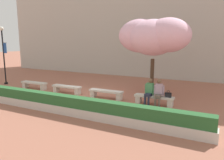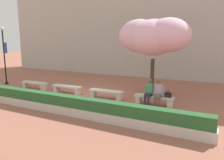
# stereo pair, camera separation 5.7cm
# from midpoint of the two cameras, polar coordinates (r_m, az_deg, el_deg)

# --- Properties ---
(ground_plane) EXTENTS (100.00, 100.00, 0.00)m
(ground_plane) POSITION_cam_midpoint_polar(r_m,az_deg,el_deg) (12.62, -6.79, -4.03)
(ground_plane) COLOR #9E604C
(building_facade) EXTENTS (28.00, 4.00, 10.57)m
(building_facade) POSITION_cam_midpoint_polar(r_m,az_deg,el_deg) (20.96, 8.25, 16.09)
(building_facade) COLOR #B7B2A8
(building_facade) RESTS_ON ground
(stone_bench_west_end) EXTENTS (1.93, 0.45, 0.45)m
(stone_bench_west_end) POSITION_cam_midpoint_polar(r_m,az_deg,el_deg) (15.12, -19.50, -0.99)
(stone_bench_west_end) COLOR beige
(stone_bench_west_end) RESTS_ON ground
(stone_bench_near_west) EXTENTS (1.93, 0.45, 0.45)m
(stone_bench_near_west) POSITION_cam_midpoint_polar(r_m,az_deg,el_deg) (13.32, -11.58, -2.05)
(stone_bench_near_west) COLOR beige
(stone_bench_near_west) RESTS_ON ground
(stone_bench_center) EXTENTS (1.93, 0.45, 0.45)m
(stone_bench_center) POSITION_cam_midpoint_polar(r_m,az_deg,el_deg) (11.87, -1.45, -3.34)
(stone_bench_center) COLOR beige
(stone_bench_center) RESTS_ON ground
(stone_bench_near_east) EXTENTS (1.93, 0.45, 0.45)m
(stone_bench_near_east) POSITION_cam_midpoint_polar(r_m,az_deg,el_deg) (10.88, 11.02, -4.78)
(stone_bench_near_east) COLOR beige
(stone_bench_near_east) RESTS_ON ground
(person_seated_left) EXTENTS (0.51, 0.70, 1.29)m
(person_seated_left) POSITION_cam_midpoint_polar(r_m,az_deg,el_deg) (10.80, 9.84, -2.72)
(person_seated_left) COLOR black
(person_seated_left) RESTS_ON ground
(person_seated_right) EXTENTS (0.51, 0.71, 1.29)m
(person_seated_right) POSITION_cam_midpoint_polar(r_m,az_deg,el_deg) (10.67, 12.22, -2.95)
(person_seated_right) COLOR black
(person_seated_right) RESTS_ON ground
(handbag) EXTENTS (0.30, 0.15, 0.34)m
(handbag) POSITION_cam_midpoint_polar(r_m,az_deg,el_deg) (10.66, 14.58, -3.73)
(handbag) COLOR black
(handbag) RESTS_ON stone_bench_near_east
(cherry_tree_main) EXTENTS (4.31, 2.99, 4.38)m
(cherry_tree_main) POSITION_cam_midpoint_polar(r_m,az_deg,el_deg) (12.96, 10.79, 11.12)
(cherry_tree_main) COLOR #473323
(cherry_tree_main) RESTS_ON ground
(lamp_post_with_banner) EXTENTS (0.54, 0.28, 4.07)m
(lamp_post_with_banner) POSITION_cam_midpoint_polar(r_m,az_deg,el_deg) (17.34, -26.31, 7.01)
(lamp_post_with_banner) COLOR black
(lamp_post_with_banner) RESTS_ON ground
(planter_hedge_foreground) EXTENTS (13.87, 0.50, 0.80)m
(planter_hedge_foreground) POSITION_cam_midpoint_polar(r_m,az_deg,el_deg) (10.24, -16.35, -5.48)
(planter_hedge_foreground) COLOR beige
(planter_hedge_foreground) RESTS_ON ground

